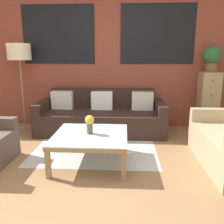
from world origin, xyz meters
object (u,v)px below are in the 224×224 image
floor_lamp (19,55)px  flower_vase (90,123)px  coffee_table (91,138)px  couch_dark (101,117)px  drawer_cabinet (208,101)px  potted_plant (212,57)px

floor_lamp → flower_vase: (1.53, -1.51, -0.87)m
coffee_table → flower_vase: flower_vase is taller
floor_lamp → flower_vase: floor_lamp is taller
couch_dark → flower_vase: bearing=-90.8°
floor_lamp → drawer_cabinet: (3.57, 0.06, -0.87)m
potted_plant → floor_lamp: bearing=-179.0°
drawer_cabinet → coffee_table: bearing=-141.8°
couch_dark → flower_vase: 1.37m
drawer_cabinet → flower_vase: bearing=-142.3°
drawer_cabinet → potted_plant: (-0.00, 0.00, 0.82)m
couch_dark → floor_lamp: floor_lamp is taller
couch_dark → potted_plant: bearing=6.6°
floor_lamp → flower_vase: size_ratio=6.55×
couch_dark → drawer_cabinet: size_ratio=2.09×
coffee_table → potted_plant: size_ratio=2.07×
potted_plant → flower_vase: (-2.04, -1.57, -0.82)m
couch_dark → potted_plant: (2.02, 0.23, 1.09)m
drawer_cabinet → flower_vase: (-2.04, -1.57, -0.00)m
drawer_cabinet → floor_lamp: bearing=-179.0°
floor_lamp → drawer_cabinet: 3.68m
drawer_cabinet → flower_vase: size_ratio=4.47×
coffee_table → couch_dark: bearing=89.7°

